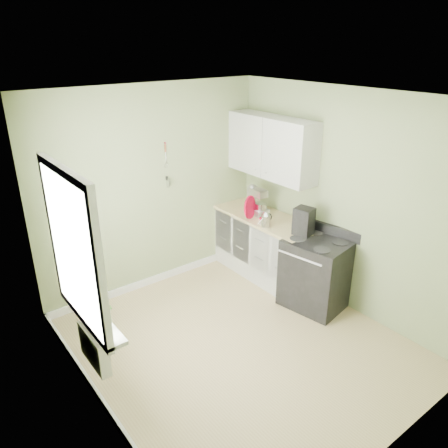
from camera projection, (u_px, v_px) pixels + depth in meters
floor at (240, 345)px, 4.92m from camera, size 3.20×3.60×0.02m
ceiling at (244, 96)px, 3.85m from camera, size 3.20×3.60×0.02m
wall_back at (153, 190)px, 5.71m from camera, size 3.20×0.02×2.70m
wall_left at (87, 287)px, 3.48m from camera, size 0.02×3.60×2.70m
wall_right at (343, 202)px, 5.29m from camera, size 0.02×3.60×2.70m
base_cabinets at (266, 248)px, 6.21m from camera, size 0.60×1.60×0.87m
countertop at (266, 218)px, 6.02m from camera, size 0.64×1.60×0.04m
upper_cabinets at (272, 147)px, 5.79m from camera, size 0.35×1.40×0.80m
window at (73, 251)px, 3.64m from camera, size 0.06×1.14×1.44m
window_sill at (91, 315)px, 3.94m from camera, size 0.18×1.14×0.04m
radiator at (94, 348)px, 4.02m from camera, size 0.12×0.50×0.35m
wall_utensils at (167, 172)px, 5.71m from camera, size 0.02×0.14×0.58m
stove at (316, 273)px, 5.49m from camera, size 0.77×0.84×1.03m
stand_mixer at (257, 202)px, 6.08m from camera, size 0.22×0.35×0.40m
kettle at (266, 219)px, 5.66m from camera, size 0.20×0.12×0.20m
coffee_maker at (304, 222)px, 5.42m from camera, size 0.25×0.26×0.35m
red_tray at (250, 207)px, 5.91m from camera, size 0.32×0.18×0.32m
jar at (262, 221)px, 5.77m from camera, size 0.08×0.08×0.09m
plant_a at (104, 313)px, 3.65m from camera, size 0.21×0.19×0.33m
plant_b at (88, 296)px, 3.90m from camera, size 0.22×0.22×0.32m
plant_c at (82, 289)px, 4.01m from camera, size 0.18×0.18×0.31m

